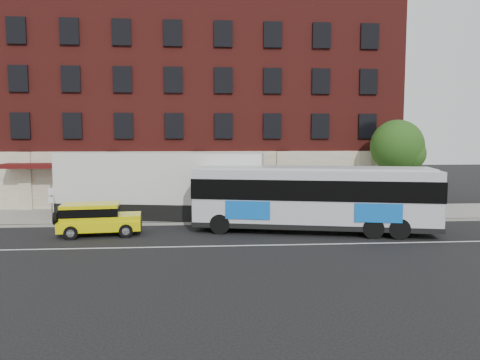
{
  "coord_description": "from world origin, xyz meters",
  "views": [
    {
      "loc": [
        0.38,
        -21.2,
        5.26
      ],
      "look_at": [
        2.43,
        5.5,
        2.69
      ],
      "focal_mm": 34.64,
      "sensor_mm": 36.0,
      "label": 1
    }
  ],
  "objects": [
    {
      "name": "sidewalk",
      "position": [
        0.0,
        9.0,
        0.07
      ],
      "size": [
        60.0,
        6.0,
        0.15
      ],
      "primitive_type": "cube",
      "color": "gray",
      "rests_on": "ground"
    },
    {
      "name": "shipping_container",
      "position": [
        -2.34,
        7.58,
        2.09
      ],
      "size": [
        12.9,
        4.73,
        4.22
      ],
      "color": "black",
      "rests_on": "ground"
    },
    {
      "name": "street_tree",
      "position": [
        13.54,
        9.48,
        4.41
      ],
      "size": [
        3.6,
        3.6,
        6.2
      ],
      "color": "#3A291D",
      "rests_on": "sidewalk"
    },
    {
      "name": "sign_pole",
      "position": [
        -8.5,
        6.15,
        1.45
      ],
      "size": [
        0.3,
        0.2,
        2.5
      ],
      "color": "slate",
      "rests_on": "ground"
    },
    {
      "name": "building",
      "position": [
        -0.01,
        16.92,
        7.58
      ],
      "size": [
        30.0,
        12.1,
        15.0
      ],
      "color": "#571814",
      "rests_on": "sidewalk"
    },
    {
      "name": "lane_line",
      "position": [
        0.0,
        0.5,
        0.01
      ],
      "size": [
        60.0,
        0.12,
        0.01
      ],
      "primitive_type": "cube",
      "color": "silver",
      "rests_on": "ground"
    },
    {
      "name": "kerb",
      "position": [
        0.0,
        6.0,
        0.07
      ],
      "size": [
        60.0,
        0.25,
        0.15
      ],
      "primitive_type": "cube",
      "color": "gray",
      "rests_on": "ground"
    },
    {
      "name": "ground",
      "position": [
        0.0,
        0.0,
        0.0
      ],
      "size": [
        120.0,
        120.0,
        0.0
      ],
      "primitive_type": "plane",
      "color": "black",
      "rests_on": "ground"
    },
    {
      "name": "yellow_suv",
      "position": [
        -5.35,
        3.4,
        0.98
      ],
      "size": [
        4.56,
        2.32,
        1.71
      ],
      "color": "#E2DA04",
      "rests_on": "ground"
    },
    {
      "name": "city_bus",
      "position": [
        6.31,
        3.38,
        1.97
      ],
      "size": [
        13.33,
        5.54,
        3.57
      ],
      "color": "#B0B3BB",
      "rests_on": "ground"
    }
  ]
}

